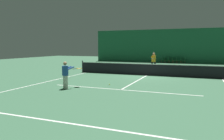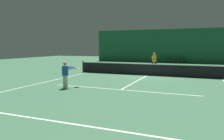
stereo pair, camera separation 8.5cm
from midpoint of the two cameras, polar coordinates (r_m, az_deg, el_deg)
The scene contains 19 objects.
ground_plane at distance 17.95m, azimuth 9.34°, elevation -1.40°, with size 60.00×60.00×0.00m, color #386647.
backdrop_curtain at distance 32.78m, azimuth 15.27°, elevation 6.08°, with size 23.00×0.12×4.85m.
court_line_baseline_far at distance 29.62m, azimuth 14.39°, elevation 1.43°, with size 11.00×0.10×0.00m.
court_line_baseline_near at distance 7.09m, azimuth -12.84°, elevation -13.15°, with size 11.00×0.10×0.00m.
court_line_service_far at distance 24.20m, azimuth 12.66°, elevation 0.46°, with size 8.25×0.10×0.00m.
court_line_service_near at distance 11.86m, azimuth 2.52°, elevation -5.17°, with size 8.25×0.10×0.00m.
court_line_sideline_left at distance 19.87m, azimuth -6.33°, elevation -0.63°, with size 0.10×23.80×0.00m.
court_line_sideline_right at distance 17.61m, azimuth 27.10°, elevation -2.14°, with size 0.10×23.80×0.00m.
court_line_centre at distance 17.95m, azimuth 9.34°, elevation -1.40°, with size 0.10×12.80×0.00m.
tennis_net at distance 17.89m, azimuth 9.37°, elevation 0.22°, with size 12.00×0.10×1.07m.
player_near at distance 12.38m, azimuth -11.78°, elevation -0.72°, with size 0.83×1.30×1.50m.
player_far at distance 21.46m, azimuth 11.04°, elevation 2.50°, with size 0.51×1.41×1.74m.
courtside_chair_0 at distance 32.40m, azimuth 13.56°, elevation 2.69°, with size 0.44×0.44×0.84m.
courtside_chair_1 at distance 32.32m, azimuth 14.56°, elevation 2.66°, with size 0.44×0.44×0.84m.
courtside_chair_2 at distance 32.26m, azimuth 15.56°, elevation 2.62°, with size 0.44×0.44×0.84m.
courtside_chair_3 at distance 32.20m, azimuth 16.57°, elevation 2.59°, with size 0.44×0.44×0.84m.
courtside_chair_4 at distance 32.15m, azimuth 17.58°, elevation 2.55°, with size 0.44×0.44×0.84m.
courtside_chair_5 at distance 32.11m, azimuth 18.59°, elevation 2.51°, with size 0.44×0.44×0.84m.
tennis_ball at distance 13.33m, azimuth -0.49°, elevation -3.78°, with size 0.07×0.07×0.07m.
Camera 2 is at (3.90, -17.36, 2.32)m, focal length 35.00 mm.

